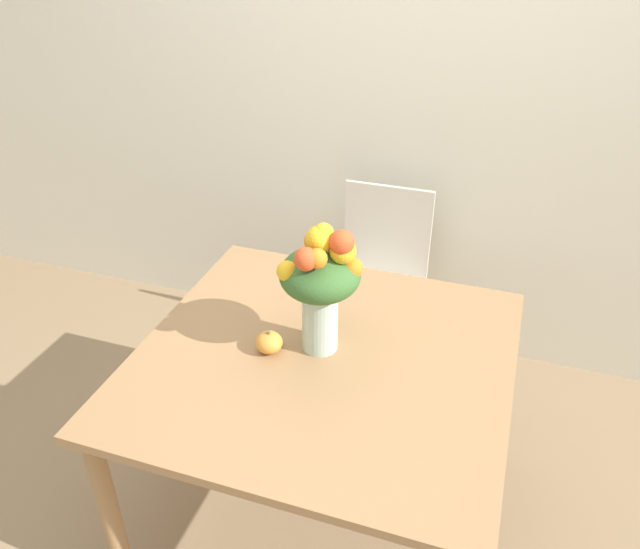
% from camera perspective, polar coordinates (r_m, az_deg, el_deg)
% --- Properties ---
extents(ground_plane, '(12.00, 12.00, 0.00)m').
position_cam_1_polar(ground_plane, '(2.52, 0.28, -20.81)').
color(ground_plane, '#8E7556').
extents(wall_back, '(8.00, 0.06, 2.70)m').
position_cam_1_polar(wall_back, '(2.79, 8.62, 17.89)').
color(wall_back, silver).
rests_on(wall_back, ground_plane).
extents(dining_table, '(1.16, 1.11, 0.76)m').
position_cam_1_polar(dining_table, '(2.04, 0.33, -9.47)').
color(dining_table, '#9E754C').
rests_on(dining_table, ground_plane).
extents(flower_vase, '(0.25, 0.25, 0.44)m').
position_cam_1_polar(flower_vase, '(1.86, 0.09, -0.60)').
color(flower_vase, '#B2CCBC').
rests_on(flower_vase, dining_table).
extents(pumpkin, '(0.09, 0.09, 0.08)m').
position_cam_1_polar(pumpkin, '(1.98, -4.68, -6.19)').
color(pumpkin, gold).
rests_on(pumpkin, dining_table).
extents(dining_chair_near_window, '(0.42, 0.42, 0.90)m').
position_cam_1_polar(dining_chair_near_window, '(2.85, 5.32, -0.86)').
color(dining_chair_near_window, silver).
rests_on(dining_chair_near_window, ground_plane).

